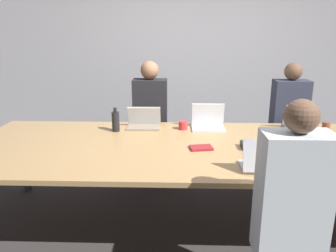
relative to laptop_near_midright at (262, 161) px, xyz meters
name	(u,v)px	position (x,y,z in m)	size (l,w,h in m)	color
ground_plane	(197,221)	(-0.43, 0.54, -0.85)	(24.00, 24.00, 0.00)	#383333
curtain_wall	(192,57)	(-0.43, 2.66, 0.55)	(12.00, 0.06, 2.80)	#ADADB2
conference_table	(199,150)	(-0.43, 0.54, -0.12)	(4.21, 1.54, 0.77)	tan
laptop_near_midright	(262,161)	(0.00, 0.00, 0.00)	(0.31, 0.25, 0.25)	#B7B7BC
person_near_midright	(290,220)	(0.05, -0.52, -0.16)	(0.40, 0.24, 1.42)	#2D2D38
laptop_far_right	(300,122)	(0.65, 1.08, 0.00)	(0.32, 0.27, 0.27)	#333338
person_far_right	(288,125)	(0.69, 1.55, -0.16)	(0.40, 0.24, 1.43)	#2D2D38
cup_far_right	(326,127)	(0.89, 1.00, -0.02)	(0.08, 0.08, 0.10)	brown
laptop_far_center	(208,121)	(-0.31, 1.09, 0.00)	(0.35, 0.25, 0.26)	silver
cup_far_center	(183,125)	(-0.57, 1.04, -0.03)	(0.09, 0.09, 0.09)	red
laptop_far_midleft	(144,121)	(-0.99, 1.10, -0.01)	(0.35, 0.23, 0.22)	gray
person_far_midleft	(150,123)	(-0.96, 1.56, -0.15)	(0.40, 0.24, 1.44)	#2D2D38
bottle_far_midleft	(116,121)	(-1.26, 0.95, 0.03)	(0.08, 0.08, 0.25)	black
stapler	(244,145)	(-0.04, 0.48, -0.05)	(0.05, 0.15, 0.05)	black
notebook	(201,148)	(-0.42, 0.45, -0.06)	(0.21, 0.16, 0.02)	maroon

